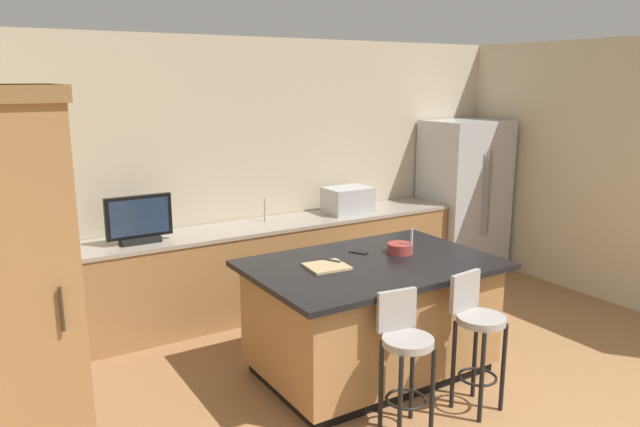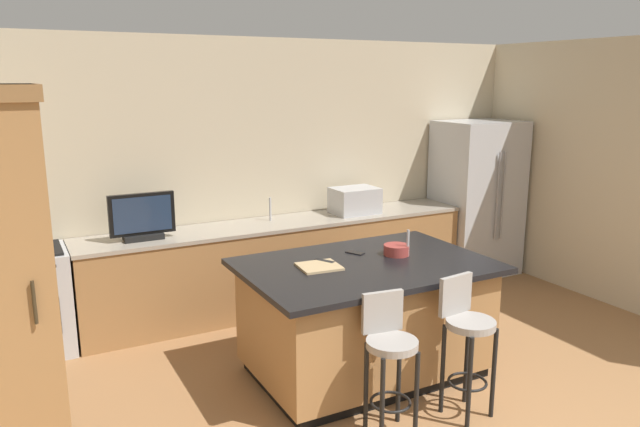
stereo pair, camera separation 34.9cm
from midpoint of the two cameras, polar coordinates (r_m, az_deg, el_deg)
wall_back at (r=6.42m, az=-6.40°, el=3.97°), size 6.40×0.12×2.72m
wall_right at (r=6.87m, az=25.11°, el=3.42°), size 0.12×4.47×2.72m
counter_back at (r=6.25m, az=-5.52°, el=-4.85°), size 4.08×0.62×0.90m
kitchen_island at (r=4.88m, az=2.77°, el=-9.68°), size 1.91×1.29×0.92m
refrigerator at (r=7.51m, az=12.11°, el=1.59°), size 0.94×0.75×1.84m
range_oven at (r=5.68m, az=-28.22°, el=-8.11°), size 0.74×0.63×0.92m
cabinet_tower at (r=3.48m, az=-29.31°, el=-8.04°), size 0.60×0.60×2.30m
microwave at (r=6.50m, az=1.10°, el=1.27°), size 0.48×0.36×0.28m
tv_monitor at (r=5.58m, az=-18.44°, el=-0.70°), size 0.58×0.16×0.42m
sink_faucet_back at (r=6.15m, az=-6.84°, el=0.33°), size 0.02×0.02×0.24m
sink_faucet_island at (r=4.92m, az=6.64°, el=-2.66°), size 0.02×0.02×0.22m
bar_stool_left at (r=4.09m, az=5.53°, el=-12.81°), size 0.34×0.36×0.95m
bar_stool_right at (r=4.41m, az=12.34°, el=-10.71°), size 0.34×0.35×0.99m
fruit_bowl at (r=4.97m, az=5.57°, el=-3.32°), size 0.21×0.21×0.08m
cell_phone at (r=4.98m, az=1.66°, el=-3.67°), size 0.13×0.17×0.01m
tv_remote at (r=4.71m, az=-1.09°, el=-4.57°), size 0.12×0.17×0.02m
cutting_board at (r=4.59m, az=-1.55°, el=-5.04°), size 0.33×0.31×0.02m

